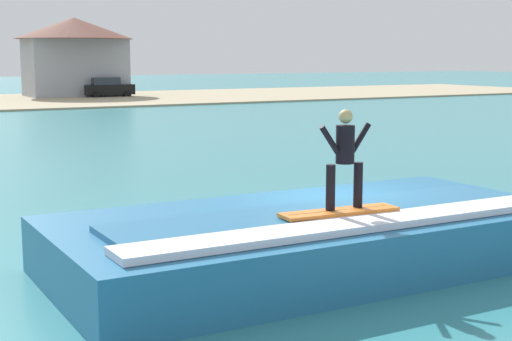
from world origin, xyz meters
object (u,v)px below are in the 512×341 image
wave_crest (313,238)px  car_far_shore (108,88)px  surfer (345,154)px  surfboard (339,212)px  house_gabled_white (75,49)px

wave_crest → car_far_shore: bearing=75.5°
wave_crest → surfer: surfer is taller
wave_crest → surfboard: surfboard is taller
wave_crest → surfer: bearing=-76.8°
surfboard → house_gabled_white: size_ratio=0.20×
surfer → car_far_shore: 57.39m
wave_crest → house_gabled_white: bearing=78.2°
surfer → house_gabled_white: size_ratio=0.16×
wave_crest → house_gabled_white: size_ratio=0.87×
house_gabled_white → surfboard: bearing=-101.7°
surfboard → house_gabled_white: 59.81m
house_gabled_white → wave_crest: bearing=-101.8°
surfer → car_far_shore: bearing=75.9°
surfer → car_far_shore: surfer is taller
car_far_shore → house_gabled_white: (-2.08, 2.79, 3.39)m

